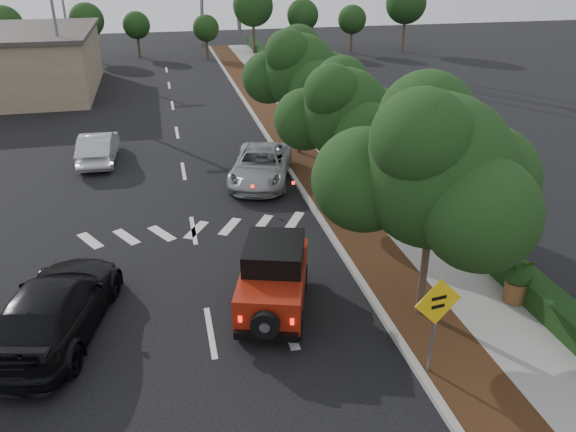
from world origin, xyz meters
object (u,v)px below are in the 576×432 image
object	(u,v)px
black_suv_oncoming	(55,307)
speed_hump_sign	(436,313)
silver_suv_ahead	(261,165)
red_jeep	(274,275)

from	to	relation	value
black_suv_oncoming	speed_hump_sign	distance (m)	9.37
silver_suv_ahead	black_suv_oncoming	bearing A→B (deg)	-109.70
speed_hump_sign	black_suv_oncoming	bearing A→B (deg)	150.37
silver_suv_ahead	black_suv_oncoming	distance (m)	11.61
silver_suv_ahead	speed_hump_sign	size ratio (longest dim) A/B	2.01
black_suv_oncoming	speed_hump_sign	world-z (taller)	speed_hump_sign
silver_suv_ahead	black_suv_oncoming	xyz separation A→B (m)	(-7.00, -9.26, 0.09)
red_jeep	black_suv_oncoming	world-z (taller)	red_jeep
silver_suv_ahead	speed_hump_sign	xyz separation A→B (m)	(1.60, -12.86, 1.03)
red_jeep	black_suv_oncoming	distance (m)	5.67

